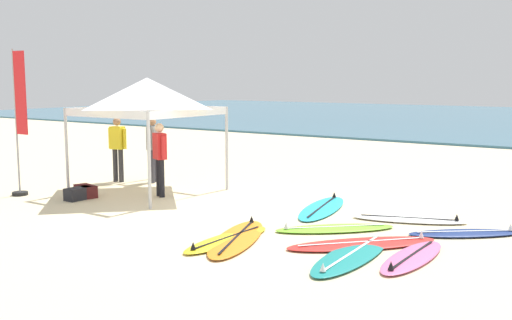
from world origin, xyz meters
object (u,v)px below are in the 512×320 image
surfboard_lime (335,228)px  surfboard_white (409,219)px  gear_bag_by_pole (86,191)px  canopy_tent (147,93)px  surfboard_yellow (227,239)px  person_grey (153,145)px  banner_flag (19,129)px  surfboard_cyan (322,208)px  surfboard_red (363,244)px  surfboard_orange (237,238)px  surfboard_teal (351,255)px  gear_bag_near_tent (79,194)px  surfboard_navy (465,233)px  surfboard_pink (412,257)px  person_red (160,154)px  person_yellow (118,145)px

surfboard_lime → surfboard_white: 1.69m
gear_bag_by_pole → canopy_tent: bearing=59.0°
surfboard_yellow → surfboard_white: bearing=57.4°
person_grey → banner_flag: banner_flag is taller
surfboard_cyan → surfboard_red: size_ratio=1.11×
surfboard_orange → gear_bag_by_pole: size_ratio=4.39×
surfboard_lime → surfboard_teal: bearing=-53.9°
surfboard_yellow → gear_bag_near_tent: 4.99m
surfboard_navy → person_grey: 8.41m
surfboard_pink → surfboard_orange: (-2.83, -0.63, -0.00)m
surfboard_lime → surfboard_red: 1.07m
surfboard_pink → surfboard_yellow: same height
surfboard_lime → gear_bag_by_pole: 6.18m
surfboard_teal → surfboard_pink: bearing=28.2°
surfboard_yellow → person_red: (-3.64, 2.23, 0.95)m
person_grey → person_red: 1.97m
surfboard_navy → surfboard_cyan: 3.08m
surfboard_yellow → surfboard_orange: (0.09, 0.17, -0.00)m
surfboard_cyan → surfboard_white: 1.87m
surfboard_pink → person_yellow: person_yellow is taller
surfboard_white → person_grey: person_grey is taller
surfboard_teal → person_red: person_red is taller
surfboard_navy → surfboard_cyan: same height
surfboard_lime → surfboard_teal: 1.65m
surfboard_cyan → surfboard_red: (1.85, -2.05, -0.00)m
canopy_tent → surfboard_white: bearing=6.2°
surfboard_navy → surfboard_white: (-1.18, 0.45, -0.00)m
surfboard_white → surfboard_lime: bearing=-120.8°
surfboard_pink → surfboard_red: same height
person_yellow → surfboard_orange: bearing=-25.6°
banner_flag → surfboard_yellow: bearing=-4.1°
surfboard_red → person_red: bearing=168.2°
surfboard_cyan → banner_flag: banner_flag is taller
surfboard_pink → surfboard_red: bearing=164.6°
surfboard_navy → surfboard_teal: bearing=-114.6°
surfboard_navy → person_grey: person_grey is taller
gear_bag_near_tent → surfboard_pink: bearing=-0.7°
surfboard_pink → person_red: size_ratio=1.23×
surfboard_teal → surfboard_red: bearing=100.3°
surfboard_cyan → surfboard_orange: size_ratio=1.01×
surfboard_teal → surfboard_lime: bearing=126.1°
person_grey → surfboard_teal: bearing=-23.5°
surfboard_white → banner_flag: (-8.37, -2.70, 1.54)m
surfboard_orange → surfboard_cyan: bearing=89.0°
canopy_tent → surfboard_pink: size_ratio=1.33×
banner_flag → gear_bag_by_pole: 2.10m
surfboard_lime → person_grey: bearing=163.8°
surfboard_navy → surfboard_red: size_ratio=0.80×
gear_bag_near_tent → surfboard_red: bearing=1.3°
surfboard_white → person_grey: (-7.14, 0.37, 0.95)m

